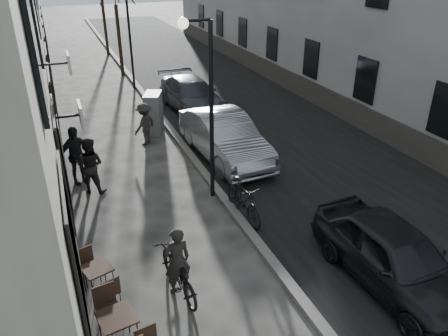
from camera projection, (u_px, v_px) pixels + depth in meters
road at (216, 91)px, 22.56m from camera, size 7.30×60.00×0.00m
kerb at (147, 98)px, 21.34m from camera, size 0.25×60.00×0.12m
streetlamp_near at (205, 93)px, 11.51m from camera, size 0.90×0.28×5.09m
streetlamp_far at (125, 27)px, 21.51m from camera, size 0.90×0.28×5.09m
bistro_set_b at (118, 329)px, 7.78m from camera, size 0.73×1.59×0.91m
bistro_set_c at (98, 278)px, 9.09m from camera, size 0.75×1.39×0.80m
utility_cabinet at (154, 113)px, 17.13m from camera, size 0.95×1.21×1.60m
bicycle at (178, 272)px, 9.14m from camera, size 0.83×1.90×0.97m
cyclist_rider at (177, 260)px, 9.00m from camera, size 0.61×0.44×1.58m
pedestrian_near at (90, 165)px, 12.83m from camera, size 1.05×0.97×1.72m
pedestrian_mid at (145, 124)px, 16.10m from camera, size 1.16×1.10×1.57m
pedestrian_far at (76, 155)px, 13.29m from camera, size 1.18×0.86×1.86m
car_near at (395, 257)px, 9.23m from camera, size 1.83×4.26×1.43m
car_mid at (224, 137)px, 15.00m from camera, size 1.95×4.86×1.57m
car_far at (192, 95)px, 19.62m from camera, size 2.25×4.95×1.41m
moped at (244, 201)px, 11.61m from camera, size 0.67×1.89×1.11m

